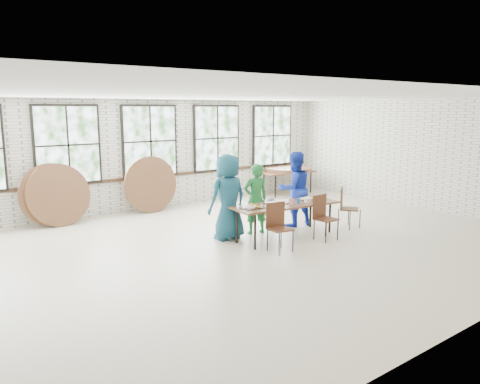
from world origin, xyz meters
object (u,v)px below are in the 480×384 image
object	(u,v)px
dining_table	(285,206)
chair_near_right	(323,213)
chair_near_left	(278,223)
storage_table	(288,173)

from	to	relation	value
dining_table	chair_near_right	world-z (taller)	chair_near_right
chair_near_right	dining_table	bearing A→B (deg)	129.44
chair_near_left	storage_table	bearing A→B (deg)	54.50
chair_near_right	storage_table	world-z (taller)	chair_near_right
chair_near_left	chair_near_right	xyz separation A→B (m)	(1.30, 0.03, 0.00)
dining_table	storage_table	world-z (taller)	same
dining_table	storage_table	distance (m)	5.25
chair_near_left	storage_table	world-z (taller)	chair_near_left
dining_table	chair_near_right	bearing A→B (deg)	-40.72
storage_table	chair_near_left	bearing A→B (deg)	-130.16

